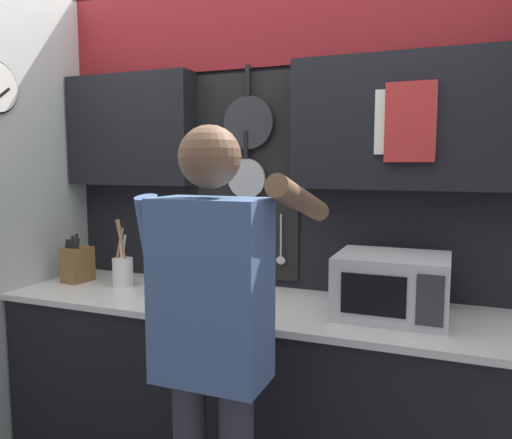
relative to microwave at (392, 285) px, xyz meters
The scene contains 6 objects.
base_cabinet_counter 0.89m from the microwave, behind, with size 2.38×0.67×0.92m.
back_wall_unit 0.84m from the microwave, 156.50° to the left, with size 2.95×0.23×2.55m.
microwave is the anchor object (origin of this frame).
knife_block 1.68m from the microwave, behind, with size 0.13×0.16×0.27m.
utensil_crock 1.38m from the microwave, behind, with size 0.11×0.11×0.36m.
person 0.84m from the microwave, 127.92° to the right, with size 0.54×0.66×1.70m.
Camera 1 is at (0.89, -2.12, 1.57)m, focal length 35.00 mm.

